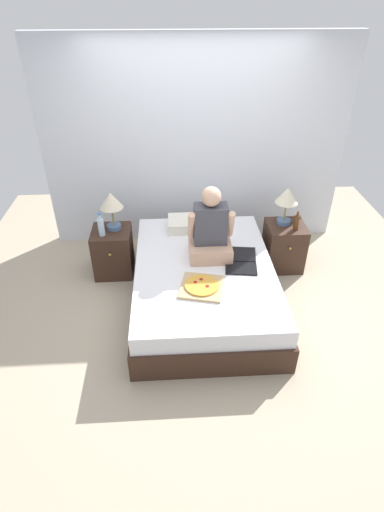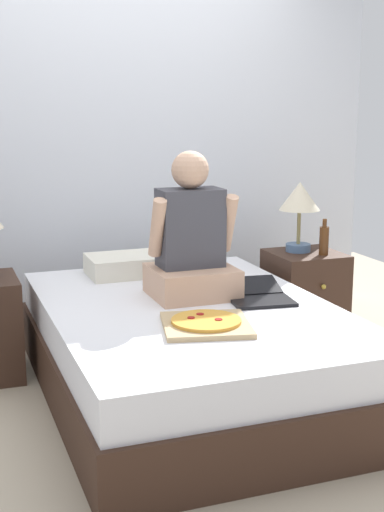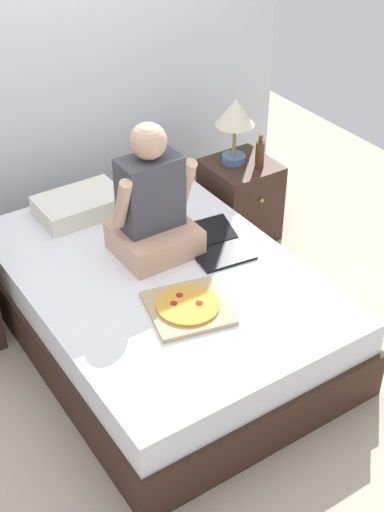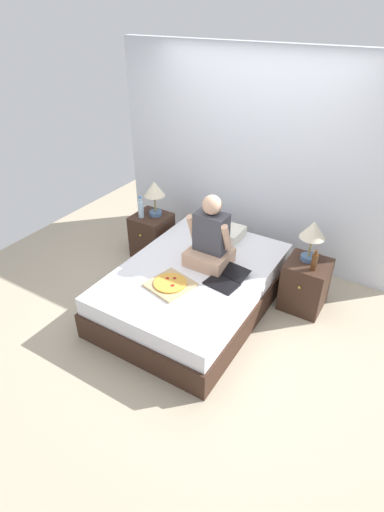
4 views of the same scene
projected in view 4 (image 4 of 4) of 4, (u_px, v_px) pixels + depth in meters
ground_plane at (194, 304)px, 4.46m from camera, size 5.68×5.68×0.00m
wall_back at (256, 159)px, 4.79m from camera, size 3.68×0.12×2.50m
bed at (195, 287)px, 4.33m from camera, size 1.47×2.10×0.48m
nightstand_left at (152, 235)px, 5.19m from camera, size 0.44×0.47×0.57m
lamp_on_left_nightstand at (154, 191)px, 4.88m from camera, size 0.26×0.26×0.45m
water_bottle at (141, 209)px, 4.95m from camera, size 0.07×0.07×0.28m
nightstand_right at (305, 285)px, 4.30m from camera, size 0.44×0.47×0.57m
lamp_on_right_nightstand at (313, 233)px, 4.01m from camera, size 0.26×0.26×0.45m
beer_bottle at (314, 262)px, 3.99m from camera, size 0.06×0.06×0.23m
pillow at (221, 231)px, 4.76m from camera, size 0.52×0.34×0.12m
person_seated at (210, 240)px, 4.14m from camera, size 0.47×0.40×0.78m
laptop at (226, 280)px, 4.00m from camera, size 0.37×0.45×0.07m
pizza_box at (170, 284)px, 3.94m from camera, size 0.48×0.48×0.05m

